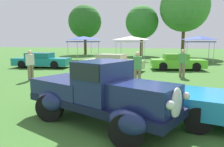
{
  "coord_description": "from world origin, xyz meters",
  "views": [
    {
      "loc": [
        1.15,
        -5.41,
        2.21
      ],
      "look_at": [
        -0.76,
        2.52,
        0.98
      ],
      "focal_mm": 34.99,
      "sensor_mm": 36.0,
      "label": 1
    }
  ],
  "objects_px": {
    "show_car_cream": "(113,63)",
    "spectator_far_side": "(137,68)",
    "canopy_tent_center_field": "(131,39)",
    "canopy_tent_right_field": "(199,39)",
    "spectator_by_row": "(182,62)",
    "canopy_tent_left_field": "(84,39)",
    "spectator_between_cars": "(30,64)",
    "show_car_lime": "(177,62)",
    "feature_pickup_truck": "(101,92)",
    "show_car_teal": "(42,60)"
  },
  "relations": [
    {
      "from": "feature_pickup_truck",
      "to": "canopy_tent_right_field",
      "type": "xyz_separation_m",
      "value": [
        5.01,
        18.78,
        1.56
      ]
    },
    {
      "from": "show_car_teal",
      "to": "show_car_cream",
      "type": "xyz_separation_m",
      "value": [
        6.21,
        -0.47,
        -0.0
      ]
    },
    {
      "from": "spectator_by_row",
      "to": "canopy_tent_left_field",
      "type": "xyz_separation_m",
      "value": [
        -9.97,
        9.55,
        1.51
      ]
    },
    {
      "from": "feature_pickup_truck",
      "to": "canopy_tent_left_field",
      "type": "height_order",
      "value": "canopy_tent_left_field"
    },
    {
      "from": "spectator_far_side",
      "to": "canopy_tent_center_field",
      "type": "xyz_separation_m",
      "value": [
        -2.44,
        13.81,
        1.51
      ]
    },
    {
      "from": "feature_pickup_truck",
      "to": "canopy_tent_right_field",
      "type": "relative_size",
      "value": 1.64
    },
    {
      "from": "spectator_between_cars",
      "to": "show_car_cream",
      "type": "bearing_deg",
      "value": 54.11
    },
    {
      "from": "canopy_tent_center_field",
      "to": "canopy_tent_right_field",
      "type": "xyz_separation_m",
      "value": [
        7.1,
        -0.01,
        -0.0
      ]
    },
    {
      "from": "spectator_between_cars",
      "to": "canopy_tent_center_field",
      "type": "height_order",
      "value": "canopy_tent_center_field"
    },
    {
      "from": "spectator_between_cars",
      "to": "canopy_tent_right_field",
      "type": "bearing_deg",
      "value": 51.44
    },
    {
      "from": "show_car_cream",
      "to": "spectator_by_row",
      "type": "distance_m",
      "value": 5.16
    },
    {
      "from": "feature_pickup_truck",
      "to": "spectator_between_cars",
      "type": "height_order",
      "value": "feature_pickup_truck"
    },
    {
      "from": "show_car_cream",
      "to": "show_car_lime",
      "type": "xyz_separation_m",
      "value": [
        4.67,
        1.6,
        -0.0
      ]
    },
    {
      "from": "feature_pickup_truck",
      "to": "canopy_tent_right_field",
      "type": "distance_m",
      "value": 19.5
    },
    {
      "from": "spectator_by_row",
      "to": "show_car_lime",
      "type": "bearing_deg",
      "value": 91.8
    },
    {
      "from": "feature_pickup_truck",
      "to": "spectator_far_side",
      "type": "relative_size",
      "value": 2.66
    },
    {
      "from": "spectator_by_row",
      "to": "canopy_tent_center_field",
      "type": "height_order",
      "value": "canopy_tent_center_field"
    },
    {
      "from": "show_car_lime",
      "to": "canopy_tent_left_field",
      "type": "distance_m",
      "value": 11.7
    },
    {
      "from": "show_car_teal",
      "to": "spectator_far_side",
      "type": "distance_m",
      "value": 10.43
    },
    {
      "from": "spectator_between_cars",
      "to": "show_car_teal",
      "type": "bearing_deg",
      "value": 115.7
    },
    {
      "from": "spectator_between_cars",
      "to": "canopy_tent_right_field",
      "type": "distance_m",
      "value": 17.26
    },
    {
      "from": "spectator_between_cars",
      "to": "show_car_lime",
      "type": "bearing_deg",
      "value": 38.46
    },
    {
      "from": "show_car_cream",
      "to": "spectator_far_side",
      "type": "bearing_deg",
      "value": -65.17
    },
    {
      "from": "show_car_cream",
      "to": "show_car_lime",
      "type": "bearing_deg",
      "value": 18.9
    },
    {
      "from": "spectator_between_cars",
      "to": "spectator_by_row",
      "type": "xyz_separation_m",
      "value": [
        8.38,
        3.04,
        0.0
      ]
    },
    {
      "from": "spectator_between_cars",
      "to": "spectator_by_row",
      "type": "height_order",
      "value": "same"
    },
    {
      "from": "canopy_tent_left_field",
      "to": "canopy_tent_center_field",
      "type": "relative_size",
      "value": 0.98
    },
    {
      "from": "show_car_lime",
      "to": "show_car_teal",
      "type": "bearing_deg",
      "value": -174.07
    },
    {
      "from": "show_car_cream",
      "to": "canopy_tent_right_field",
      "type": "relative_size",
      "value": 1.67
    },
    {
      "from": "feature_pickup_truck",
      "to": "spectator_by_row",
      "type": "distance_m",
      "value": 8.79
    },
    {
      "from": "canopy_tent_left_field",
      "to": "canopy_tent_center_field",
      "type": "height_order",
      "value": "same"
    },
    {
      "from": "feature_pickup_truck",
      "to": "show_car_lime",
      "type": "relative_size",
      "value": 1.08
    },
    {
      "from": "show_car_cream",
      "to": "canopy_tent_right_field",
      "type": "xyz_separation_m",
      "value": [
        7.12,
        8.48,
        1.82
      ]
    },
    {
      "from": "show_car_cream",
      "to": "canopy_tent_center_field",
      "type": "height_order",
      "value": "canopy_tent_center_field"
    },
    {
      "from": "show_car_lime",
      "to": "feature_pickup_truck",
      "type": "bearing_deg",
      "value": -102.15
    },
    {
      "from": "show_car_teal",
      "to": "show_car_cream",
      "type": "distance_m",
      "value": 6.23
    },
    {
      "from": "show_car_teal",
      "to": "canopy_tent_center_field",
      "type": "bearing_deg",
      "value": 52.14
    },
    {
      "from": "canopy_tent_center_field",
      "to": "canopy_tent_right_field",
      "type": "distance_m",
      "value": 7.1
    },
    {
      "from": "canopy_tent_center_field",
      "to": "spectator_by_row",
      "type": "bearing_deg",
      "value": -65.43
    },
    {
      "from": "canopy_tent_left_field",
      "to": "show_car_teal",
      "type": "bearing_deg",
      "value": -98.09
    },
    {
      "from": "show_car_lime",
      "to": "canopy_tent_center_field",
      "type": "bearing_deg",
      "value": 124.03
    },
    {
      "from": "canopy_tent_left_field",
      "to": "spectator_far_side",
      "type": "bearing_deg",
      "value": -59.41
    },
    {
      "from": "feature_pickup_truck",
      "to": "spectator_by_row",
      "type": "relative_size",
      "value": 2.66
    },
    {
      "from": "show_car_teal",
      "to": "show_car_lime",
      "type": "relative_size",
      "value": 1.14
    },
    {
      "from": "canopy_tent_left_field",
      "to": "canopy_tent_center_field",
      "type": "bearing_deg",
      "value": 9.34
    },
    {
      "from": "show_car_teal",
      "to": "spectator_between_cars",
      "type": "distance_m",
      "value": 6.04
    },
    {
      "from": "spectator_by_row",
      "to": "canopy_tent_center_field",
      "type": "bearing_deg",
      "value": 114.57
    },
    {
      "from": "canopy_tent_center_field",
      "to": "spectator_far_side",
      "type": "bearing_deg",
      "value": -79.97
    },
    {
      "from": "show_car_lime",
      "to": "canopy_tent_center_field",
      "type": "distance_m",
      "value": 8.51
    },
    {
      "from": "show_car_teal",
      "to": "spectator_by_row",
      "type": "bearing_deg",
      "value": -12.29
    }
  ]
}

